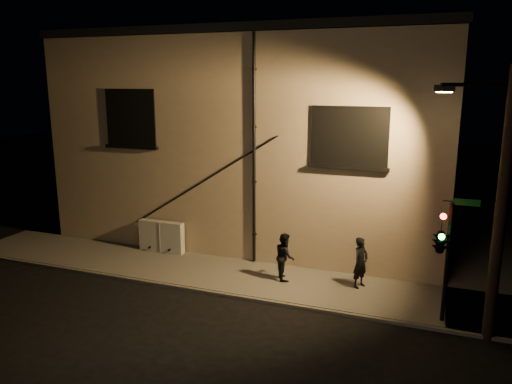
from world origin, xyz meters
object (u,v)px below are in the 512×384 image
at_px(pedestrian_b, 285,256).
at_px(streetlamp_pole, 498,200).
at_px(pedestrian_a, 361,262).
at_px(traffic_signal, 441,240).
at_px(utility_cabinet, 162,236).

distance_m(pedestrian_b, streetlamp_pole, 7.06).
bearing_deg(streetlamp_pole, pedestrian_a, 152.37).
relative_size(pedestrian_b, traffic_signal, 0.45).
bearing_deg(traffic_signal, utility_cabinet, 167.01).
bearing_deg(traffic_signal, pedestrian_b, 163.73).
relative_size(utility_cabinet, traffic_signal, 0.53).
distance_m(utility_cabinet, streetlamp_pole, 12.34).
bearing_deg(pedestrian_a, traffic_signal, -97.01).
relative_size(pedestrian_a, traffic_signal, 0.47).
xyz_separation_m(pedestrian_a, streetlamp_pole, (3.67, -1.92, 2.86)).
relative_size(utility_cabinet, pedestrian_b, 1.16).
bearing_deg(utility_cabinet, pedestrian_b, -9.93).
height_order(pedestrian_a, pedestrian_b, pedestrian_a).
distance_m(utility_cabinet, pedestrian_b, 5.52).
bearing_deg(pedestrian_a, pedestrian_b, 122.81).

